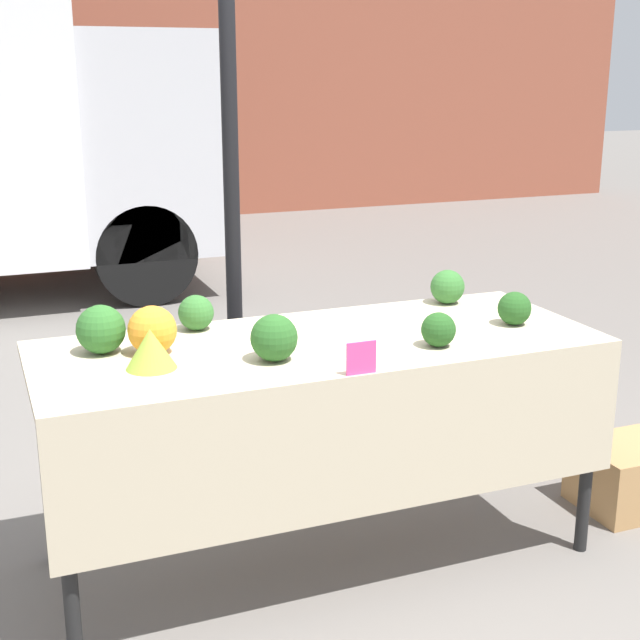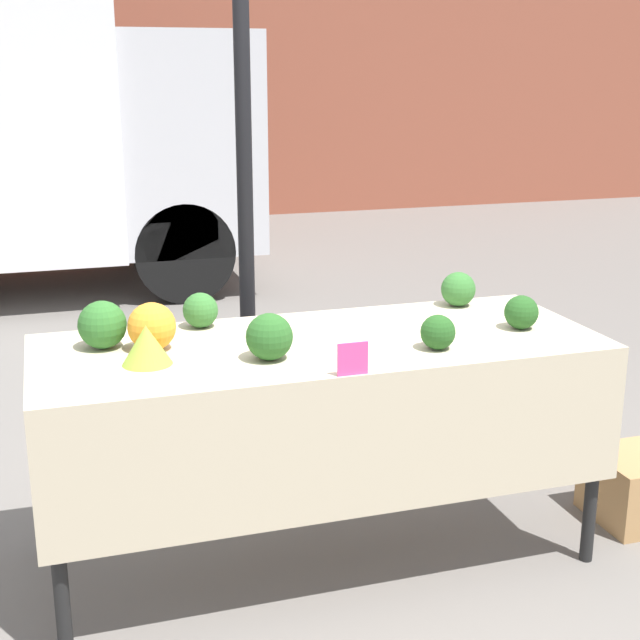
{
  "view_description": "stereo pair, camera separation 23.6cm",
  "coord_description": "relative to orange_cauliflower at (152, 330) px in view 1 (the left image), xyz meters",
  "views": [
    {
      "loc": [
        -1.16,
        -2.91,
        1.84
      ],
      "look_at": [
        0.0,
        0.0,
        0.96
      ],
      "focal_mm": 50.0,
      "sensor_mm": 36.0,
      "label": 1
    },
    {
      "loc": [
        -0.94,
        -2.99,
        1.84
      ],
      "look_at": [
        0.0,
        0.0,
        0.96
      ],
      "focal_mm": 50.0,
      "sensor_mm": 36.0,
      "label": 2
    }
  ],
  "objects": [
    {
      "name": "ground_plane",
      "position": [
        0.6,
        -0.08,
        -0.97
      ],
      "size": [
        40.0,
        40.0,
        0.0
      ],
      "primitive_type": "plane",
      "color": "slate"
    },
    {
      "name": "tent_pole",
      "position": [
        0.51,
        0.74,
        0.14
      ],
      "size": [
        0.07,
        0.07,
        2.22
      ],
      "color": "black",
      "rests_on": "ground_plane"
    },
    {
      "name": "market_table",
      "position": [
        0.6,
        -0.14,
        -0.2
      ],
      "size": [
        2.08,
        0.82,
        0.88
      ],
      "color": "beige",
      "rests_on": "ground_plane"
    },
    {
      "name": "orange_cauliflower",
      "position": [
        0.0,
        0.0,
        0.0
      ],
      "size": [
        0.17,
        0.17,
        0.17
      ],
      "color": "orange",
      "rests_on": "market_table"
    },
    {
      "name": "romanesco_head",
      "position": [
        -0.04,
        -0.16,
        -0.02
      ],
      "size": [
        0.17,
        0.17,
        0.14
      ],
      "color": "#93B238",
      "rests_on": "market_table"
    },
    {
      "name": "broccoli_head_0",
      "position": [
        1.31,
        0.23,
        -0.01
      ],
      "size": [
        0.15,
        0.15,
        0.15
      ],
      "color": "#336B2D",
      "rests_on": "market_table"
    },
    {
      "name": "broccoli_head_1",
      "position": [
        1.39,
        -0.15,
        -0.02
      ],
      "size": [
        0.13,
        0.13,
        0.13
      ],
      "color": "#23511E",
      "rests_on": "market_table"
    },
    {
      "name": "broccoli_head_2",
      "position": [
        0.37,
        -0.23,
        -0.0
      ],
      "size": [
        0.16,
        0.16,
        0.16
      ],
      "color": "#285B23",
      "rests_on": "market_table"
    },
    {
      "name": "broccoli_head_3",
      "position": [
        -0.17,
        0.07,
        0.0
      ],
      "size": [
        0.17,
        0.17,
        0.17
      ],
      "color": "#2D6628",
      "rests_on": "market_table"
    },
    {
      "name": "broccoli_head_4",
      "position": [
        0.21,
        0.23,
        -0.02
      ],
      "size": [
        0.14,
        0.14,
        0.14
      ],
      "color": "#336B2D",
      "rests_on": "market_table"
    },
    {
      "name": "broccoli_head_5",
      "position": [
        0.97,
        -0.3,
        -0.02
      ],
      "size": [
        0.13,
        0.13,
        0.13
      ],
      "color": "#23511E",
      "rests_on": "market_table"
    },
    {
      "name": "price_sign",
      "position": [
        0.59,
        -0.47,
        -0.03
      ],
      "size": [
        0.1,
        0.01,
        0.11
      ],
      "color": "#EF4793",
      "rests_on": "market_table"
    },
    {
      "name": "produce_crate",
      "position": [
        1.99,
        -0.19,
        -0.82
      ],
      "size": [
        0.41,
        0.36,
        0.29
      ],
      "color": "tan",
      "rests_on": "ground_plane"
    }
  ]
}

